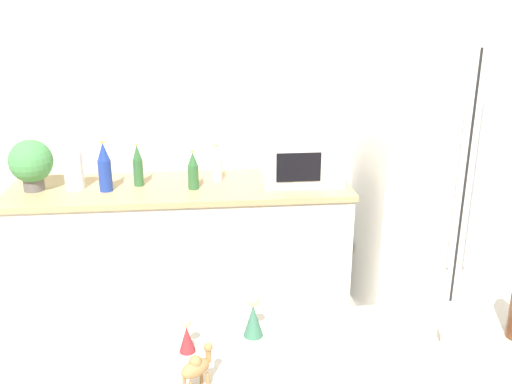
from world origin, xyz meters
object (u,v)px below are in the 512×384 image
at_px(refrigerator, 438,183).
at_px(wise_man_figurine_blue, 187,337).
at_px(back_bottle_0, 138,166).
at_px(back_bottle_1, 217,164).
at_px(microwave, 300,159).
at_px(back_bottle_2, 105,167).
at_px(back_bottle_3, 193,171).
at_px(paper_towel_roll, 74,171).
at_px(fruit_bowl, 471,338).
at_px(potted_plant, 31,163).
at_px(wise_man_figurine_crimson, 253,318).
at_px(camel_figurine, 197,367).

distance_m(refrigerator, wise_man_figurine_blue, 2.32).
bearing_deg(back_bottle_0, back_bottle_1, 4.89).
bearing_deg(wise_man_figurine_blue, microwave, 69.65).
relative_size(back_bottle_2, back_bottle_3, 1.28).
height_order(paper_towel_roll, fruit_bowl, paper_towel_roll).
relative_size(microwave, back_bottle_2, 1.61).
height_order(potted_plant, back_bottle_0, potted_plant).
relative_size(back_bottle_3, wise_man_figurine_crimson, 1.55).
xyz_separation_m(fruit_bowl, wise_man_figurine_crimson, (-0.67, 0.13, 0.04)).
height_order(potted_plant, wise_man_figurine_blue, potted_plant).
relative_size(back_bottle_0, back_bottle_3, 1.12).
relative_size(paper_towel_roll, back_bottle_2, 0.76).
bearing_deg(back_bottle_0, microwave, -0.03).
bearing_deg(paper_towel_roll, back_bottle_3, -5.48).
relative_size(potted_plant, paper_towel_roll, 1.34).
distance_m(microwave, back_bottle_3, 0.67).
bearing_deg(camel_figurine, back_bottle_2, 105.41).
distance_m(refrigerator, back_bottle_3, 1.53).
height_order(back_bottle_1, wise_man_figurine_blue, back_bottle_1).
xyz_separation_m(refrigerator, back_bottle_3, (-1.52, -0.01, 0.13)).
distance_m(microwave, back_bottle_1, 0.52).
relative_size(paper_towel_roll, microwave, 0.47).
xyz_separation_m(potted_plant, fruit_bowl, (1.81, -1.85, -0.10)).
distance_m(fruit_bowl, camel_figurine, 0.87).
xyz_separation_m(back_bottle_1, wise_man_figurine_blue, (-0.16, -1.86, -0.01)).
relative_size(refrigerator, camel_figurine, 13.34).
distance_m(back_bottle_3, camel_figurine, 1.91).
bearing_deg(refrigerator, back_bottle_1, 174.83).
bearing_deg(potted_plant, back_bottle_0, 2.69).
xyz_separation_m(fruit_bowl, wise_man_figurine_blue, (-0.89, 0.06, 0.02)).
bearing_deg(back_bottle_1, potted_plant, -176.34).
xyz_separation_m(microwave, back_bottle_1, (-0.51, 0.04, -0.03)).
bearing_deg(back_bottle_0, fruit_bowl, -57.37).
distance_m(paper_towel_roll, back_bottle_2, 0.20).
relative_size(back_bottle_2, wise_man_figurine_blue, 2.53).
relative_size(refrigerator, wise_man_figurine_blue, 15.03).
xyz_separation_m(back_bottle_1, camel_figurine, (-0.13, -2.04, 0.01)).
relative_size(refrigerator, microwave, 3.71).
bearing_deg(wise_man_figurine_blue, paper_towel_roll, 111.09).
height_order(back_bottle_2, back_bottle_3, back_bottle_2).
bearing_deg(wise_man_figurine_crimson, back_bottle_3, 96.83).
xyz_separation_m(potted_plant, back_bottle_1, (1.08, 0.07, -0.06)).
bearing_deg(wise_man_figurine_crimson, refrigerator, 51.49).
bearing_deg(back_bottle_3, refrigerator, 0.48).
distance_m(paper_towel_roll, back_bottle_0, 0.37).
bearing_deg(refrigerator, potted_plant, 178.71).
bearing_deg(refrigerator, wise_man_figurine_crimson, -128.51).
distance_m(back_bottle_1, camel_figurine, 2.05).
height_order(potted_plant, back_bottle_2, potted_plant).
bearing_deg(fruit_bowl, wise_man_figurine_blue, 176.02).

